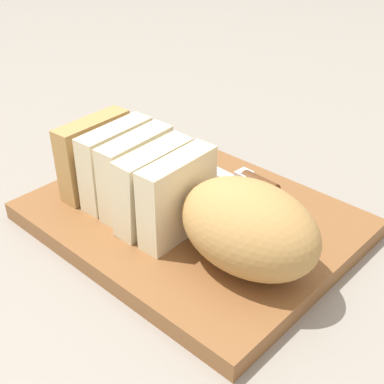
{
  "coord_description": "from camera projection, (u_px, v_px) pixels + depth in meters",
  "views": [
    {
      "loc": [
        -0.38,
        0.41,
        0.4
      ],
      "look_at": [
        0.0,
        0.0,
        0.05
      ],
      "focal_mm": 49.31,
      "sensor_mm": 36.0,
      "label": 1
    }
  ],
  "objects": [
    {
      "name": "ground_plane",
      "position": [
        192.0,
        227.0,
        0.69
      ],
      "size": [
        3.0,
        3.0,
        0.0
      ],
      "primitive_type": "plane",
      "color": "gray"
    },
    {
      "name": "cutting_board",
      "position": [
        192.0,
        219.0,
        0.68
      ],
      "size": [
        0.39,
        0.31,
        0.02
      ],
      "primitive_type": "cube",
      "rotation": [
        0.0,
        0.0,
        -0.01
      ],
      "color": "brown",
      "rests_on": "ground_plane"
    },
    {
      "name": "bread_loaf",
      "position": [
        189.0,
        200.0,
        0.61
      ],
      "size": [
        0.35,
        0.12,
        0.1
      ],
      "rotation": [
        0.0,
        0.0,
        0.04
      ],
      "color": "tan",
      "rests_on": "cutting_board"
    },
    {
      "name": "bread_knife",
      "position": [
        243.0,
        179.0,
        0.73
      ],
      "size": [
        0.24,
        0.04,
        0.02
      ],
      "rotation": [
        0.0,
        0.0,
        -0.06
      ],
      "color": "silver",
      "rests_on": "cutting_board"
    },
    {
      "name": "crumb_near_knife",
      "position": [
        189.0,
        221.0,
        0.65
      ],
      "size": [
        0.01,
        0.01,
        0.01
      ],
      "primitive_type": "sphere",
      "color": "tan",
      "rests_on": "cutting_board"
    },
    {
      "name": "crumb_near_loaf",
      "position": [
        187.0,
        232.0,
        0.63
      ],
      "size": [
        0.01,
        0.01,
        0.01
      ],
      "primitive_type": "sphere",
      "color": "tan",
      "rests_on": "cutting_board"
    },
    {
      "name": "crumb_stray_left",
      "position": [
        203.0,
        199.0,
        0.7
      ],
      "size": [
        0.01,
        0.01,
        0.01
      ],
      "primitive_type": "sphere",
      "color": "tan",
      "rests_on": "cutting_board"
    }
  ]
}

